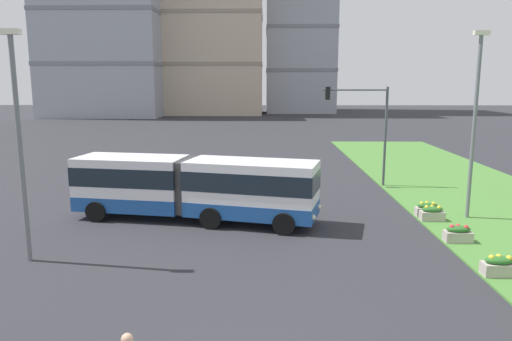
{
  "coord_description": "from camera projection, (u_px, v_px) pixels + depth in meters",
  "views": [
    {
      "loc": [
        0.28,
        -8.64,
        6.63
      ],
      "look_at": [
        -0.11,
        15.5,
        2.2
      ],
      "focal_mm": 34.2,
      "sensor_mm": 36.0,
      "label": 1
    }
  ],
  "objects": [
    {
      "name": "articulated_bus",
      "position": [
        194.0,
        187.0,
        23.32
      ],
      "size": [
        12.03,
        4.9,
        3.0
      ],
      "color": "white",
      "rests_on": "ground"
    },
    {
      "name": "car_black_sedan",
      "position": [
        168.0,
        172.0,
        32.1
      ],
      "size": [
        4.6,
        2.49,
        1.58
      ],
      "color": "black",
      "rests_on": "ground"
    },
    {
      "name": "flower_planter_2",
      "position": [
        499.0,
        266.0,
        16.63
      ],
      "size": [
        1.1,
        0.56,
        0.74
      ],
      "color": "#B7AD9E",
      "rests_on": "grass_median"
    },
    {
      "name": "flower_planter_3",
      "position": [
        458.0,
        234.0,
        20.14
      ],
      "size": [
        1.1,
        0.56,
        0.74
      ],
      "color": "#B7AD9E",
      "rests_on": "grass_median"
    },
    {
      "name": "flower_planter_4",
      "position": [
        432.0,
        213.0,
        23.25
      ],
      "size": [
        1.1,
        0.56,
        0.74
      ],
      "color": "#B7AD9E",
      "rests_on": "grass_median"
    },
    {
      "name": "flower_planter_5",
      "position": [
        427.0,
        209.0,
        23.97
      ],
      "size": [
        1.1,
        0.56,
        0.74
      ],
      "color": "#B7AD9E",
      "rests_on": "grass_median"
    },
    {
      "name": "traffic_light_far_right",
      "position": [
        365.0,
        119.0,
        30.45
      ],
      "size": [
        4.07,
        0.28,
        6.3
      ],
      "color": "#474C51",
      "rests_on": "ground"
    },
    {
      "name": "streetlight_left",
      "position": [
        19.0,
        137.0,
        17.47
      ],
      "size": [
        0.7,
        0.28,
        8.42
      ],
      "color": "slate",
      "rests_on": "ground"
    },
    {
      "name": "streetlight_median",
      "position": [
        475.0,
        119.0,
        22.96
      ],
      "size": [
        0.7,
        0.28,
        8.91
      ],
      "color": "slate",
      "rests_on": "ground"
    },
    {
      "name": "apartment_tower_west",
      "position": [
        102.0,
        15.0,
        91.12
      ],
      "size": [
        22.06,
        15.29,
        37.6
      ],
      "color": "#9EA3AD",
      "rests_on": "ground"
    }
  ]
}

